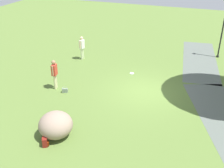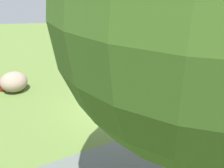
{
  "view_description": "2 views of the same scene",
  "coord_description": "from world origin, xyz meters",
  "px_view_note": "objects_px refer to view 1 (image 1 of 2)",
  "views": [
    {
      "loc": [
        13.79,
        3.0,
        7.65
      ],
      "look_at": [
        1.85,
        -1.41,
        1.12
      ],
      "focal_mm": 44.49,
      "sensor_mm": 36.0,
      "label": 1
    },
    {
      "loc": [
        1.24,
        10.35,
        6.25
      ],
      "look_at": [
        -0.12,
        -0.92,
        0.96
      ],
      "focal_mm": 38.16,
      "sensor_mm": 36.0,
      "label": 2
    }
  ],
  "objects_px": {
    "woman_with_handbag": "(54,72)",
    "handbag_on_grass": "(65,90)",
    "man_near_boulder": "(82,46)",
    "frisbee_on_grass": "(132,73)",
    "backpack_by_boulder": "(45,142)",
    "lamp_post": "(223,26)",
    "lawn_boulder": "(56,125)"
  },
  "relations": [
    {
      "from": "handbag_on_grass",
      "to": "frisbee_on_grass",
      "type": "distance_m",
      "value": 4.74
    },
    {
      "from": "lawn_boulder",
      "to": "backpack_by_boulder",
      "type": "bearing_deg",
      "value": -7.25
    },
    {
      "from": "lamp_post",
      "to": "lawn_boulder",
      "type": "relative_size",
      "value": 2.03
    },
    {
      "from": "woman_with_handbag",
      "to": "lamp_post",
      "type": "bearing_deg",
      "value": 134.19
    },
    {
      "from": "backpack_by_boulder",
      "to": "lamp_post",
      "type": "bearing_deg",
      "value": 153.73
    },
    {
      "from": "backpack_by_boulder",
      "to": "frisbee_on_grass",
      "type": "height_order",
      "value": "backpack_by_boulder"
    },
    {
      "from": "backpack_by_boulder",
      "to": "handbag_on_grass",
      "type": "bearing_deg",
      "value": -161.23
    },
    {
      "from": "backpack_by_boulder",
      "to": "frisbee_on_grass",
      "type": "xyz_separation_m",
      "value": [
        -8.2,
        1.35,
        -0.18
      ]
    },
    {
      "from": "lawn_boulder",
      "to": "woman_with_handbag",
      "type": "xyz_separation_m",
      "value": [
        -3.92,
        -2.34,
        0.45
      ]
    },
    {
      "from": "man_near_boulder",
      "to": "lawn_boulder",
      "type": "bearing_deg",
      "value": 18.44
    },
    {
      "from": "woman_with_handbag",
      "to": "backpack_by_boulder",
      "type": "relative_size",
      "value": 4.4
    },
    {
      "from": "woman_with_handbag",
      "to": "handbag_on_grass",
      "type": "height_order",
      "value": "woman_with_handbag"
    },
    {
      "from": "lamp_post",
      "to": "handbag_on_grass",
      "type": "height_order",
      "value": "lamp_post"
    },
    {
      "from": "frisbee_on_grass",
      "to": "lamp_post",
      "type": "bearing_deg",
      "value": 134.06
    },
    {
      "from": "handbag_on_grass",
      "to": "woman_with_handbag",
      "type": "bearing_deg",
      "value": -110.03
    },
    {
      "from": "lamp_post",
      "to": "backpack_by_boulder",
      "type": "height_order",
      "value": "lamp_post"
    },
    {
      "from": "man_near_boulder",
      "to": "woman_with_handbag",
      "type": "bearing_deg",
      "value": 6.37
    },
    {
      "from": "man_near_boulder",
      "to": "handbag_on_grass",
      "type": "height_order",
      "value": "man_near_boulder"
    },
    {
      "from": "woman_with_handbag",
      "to": "man_near_boulder",
      "type": "bearing_deg",
      "value": -173.63
    },
    {
      "from": "man_near_boulder",
      "to": "frisbee_on_grass",
      "type": "bearing_deg",
      "value": 74.41
    },
    {
      "from": "lamp_post",
      "to": "man_near_boulder",
      "type": "bearing_deg",
      "value": -67.45
    },
    {
      "from": "lamp_post",
      "to": "frisbee_on_grass",
      "type": "height_order",
      "value": "lamp_post"
    },
    {
      "from": "lamp_post",
      "to": "man_near_boulder",
      "type": "distance_m",
      "value": 10.14
    },
    {
      "from": "handbag_on_grass",
      "to": "backpack_by_boulder",
      "type": "distance_m",
      "value": 4.66
    },
    {
      "from": "handbag_on_grass",
      "to": "frisbee_on_grass",
      "type": "height_order",
      "value": "handbag_on_grass"
    },
    {
      "from": "man_near_boulder",
      "to": "handbag_on_grass",
      "type": "relative_size",
      "value": 4.89
    },
    {
      "from": "lamp_post",
      "to": "frisbee_on_grass",
      "type": "relative_size",
      "value": 13.81
    },
    {
      "from": "man_near_boulder",
      "to": "frisbee_on_grass",
      "type": "height_order",
      "value": "man_near_boulder"
    },
    {
      "from": "lamp_post",
      "to": "lawn_boulder",
      "type": "bearing_deg",
      "value": -27.3
    },
    {
      "from": "lamp_post",
      "to": "man_near_boulder",
      "type": "height_order",
      "value": "lamp_post"
    },
    {
      "from": "lamp_post",
      "to": "man_near_boulder",
      "type": "relative_size",
      "value": 2.23
    },
    {
      "from": "man_near_boulder",
      "to": "frisbee_on_grass",
      "type": "distance_m",
      "value": 4.38
    }
  ]
}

